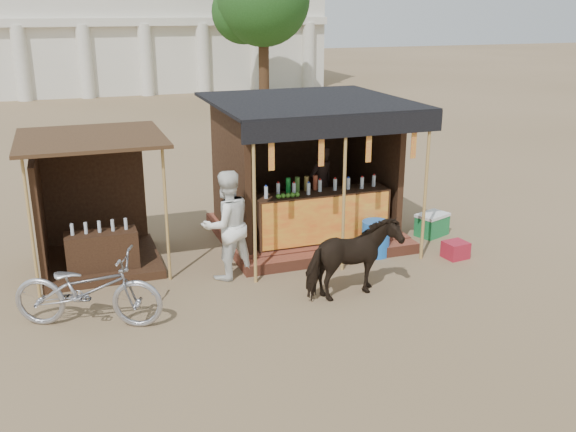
{
  "coord_description": "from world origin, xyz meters",
  "views": [
    {
      "loc": [
        -3.42,
        -8.05,
        4.46
      ],
      "look_at": [
        0.0,
        1.6,
        1.1
      ],
      "focal_mm": 40.0,
      "sensor_mm": 36.0,
      "label": 1
    }
  ],
  "objects": [
    {
      "name": "background_building",
      "position": [
        -2.0,
        29.94,
        3.98
      ],
      "size": [
        26.0,
        7.45,
        8.18
      ],
      "color": "silver",
      "rests_on": "ground"
    },
    {
      "name": "cooler",
      "position": [
        3.47,
        2.6,
        0.23
      ],
      "size": [
        0.76,
        0.64,
        0.46
      ],
      "color": "#1B7B3C",
      "rests_on": "ground"
    },
    {
      "name": "ground",
      "position": [
        0.0,
        0.0,
        0.0
      ],
      "size": [
        120.0,
        120.0,
        0.0
      ],
      "primitive_type": "plane",
      "color": "#846B4C",
      "rests_on": "ground"
    },
    {
      "name": "secondary_stall",
      "position": [
        -3.17,
        3.24,
        0.85
      ],
      "size": [
        2.4,
        2.4,
        2.38
      ],
      "color": "#3A2515",
      "rests_on": "ground"
    },
    {
      "name": "blue_barrel",
      "position": [
        1.88,
        2.0,
        0.33
      ],
      "size": [
        0.62,
        0.62,
        0.66
      ],
      "primitive_type": "cylinder",
      "rotation": [
        0.0,
        0.0,
        -0.21
      ],
      "color": "blue",
      "rests_on": "ground"
    },
    {
      "name": "tree",
      "position": [
        5.81,
        22.14,
        4.63
      ],
      "size": [
        4.5,
        4.4,
        7.0
      ],
      "color": "#382314",
      "rests_on": "ground"
    },
    {
      "name": "red_crate",
      "position": [
        3.22,
        1.38,
        0.15
      ],
      "size": [
        0.45,
        0.42,
        0.31
      ],
      "primitive_type": "cube",
      "rotation": [
        0.0,
        0.0,
        0.12
      ],
      "color": "maroon",
      "rests_on": "ground"
    },
    {
      "name": "cow",
      "position": [
        0.69,
        0.47,
        0.64
      ],
      "size": [
        1.62,
        0.93,
        1.29
      ],
      "primitive_type": "imported",
      "rotation": [
        0.0,
        0.0,
        1.73
      ],
      "color": "black",
      "rests_on": "ground"
    },
    {
      "name": "motorbike",
      "position": [
        -3.32,
        0.89,
        0.57
      ],
      "size": [
        2.29,
        1.51,
        1.14
      ],
      "primitive_type": "imported",
      "rotation": [
        0.0,
        0.0,
        1.19
      ],
      "color": "#A0A1A9",
      "rests_on": "ground"
    },
    {
      "name": "bystander",
      "position": [
        -0.98,
        1.93,
        0.94
      ],
      "size": [
        1.07,
        0.92,
        1.89
      ],
      "primitive_type": "imported",
      "rotation": [
        0.0,
        0.0,
        3.39
      ],
      "color": "white",
      "rests_on": "ground"
    },
    {
      "name": "main_stall",
      "position": [
        1.02,
        3.36,
        1.02
      ],
      "size": [
        3.6,
        3.61,
        2.78
      ],
      "color": "brown",
      "rests_on": "ground"
    }
  ]
}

